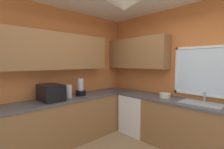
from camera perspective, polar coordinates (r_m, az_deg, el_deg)
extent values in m
cube|color=#D17238|center=(3.50, 24.43, -0.04)|extent=(3.82, 0.06, 2.69)
cube|color=#D17238|center=(3.50, -19.28, 0.11)|extent=(0.06, 3.67, 2.69)
cube|color=silver|center=(3.33, 31.09, 0.97)|extent=(1.11, 0.02, 0.83)
cube|color=white|center=(3.32, 31.34, 8.43)|extent=(1.19, 0.04, 0.04)
cube|color=white|center=(3.37, 30.75, -6.42)|extent=(1.19, 0.04, 0.04)
cube|color=white|center=(3.51, 22.00, 1.43)|extent=(0.04, 0.04, 0.91)
cube|color=olive|center=(3.25, -21.34, 7.79)|extent=(0.32, 2.48, 0.70)
cube|color=olive|center=(3.87, 8.65, 7.45)|extent=(1.58, 0.32, 0.70)
cone|color=silver|center=(2.05, 4.31, 23.64)|extent=(0.44, 0.44, 0.14)
cube|color=olive|center=(3.39, -16.41, -15.84)|extent=(0.62, 3.25, 0.86)
cube|color=#4C4C51|center=(3.27, -16.58, -8.44)|extent=(0.65, 3.28, 0.04)
cube|color=olive|center=(3.31, 25.12, -16.60)|extent=(2.88, 0.62, 0.86)
cube|color=#4C4C51|center=(3.18, 25.38, -9.04)|extent=(2.91, 0.65, 0.04)
cube|color=white|center=(3.79, 8.92, -13.56)|extent=(0.60, 0.60, 0.85)
cube|color=black|center=(3.13, -20.90, -6.04)|extent=(0.48, 0.36, 0.29)
cylinder|color=#B7B7BC|center=(3.26, -15.14, -5.79)|extent=(0.13, 0.13, 0.26)
cube|color=#9EA0A5|center=(3.11, 29.19, -9.03)|extent=(0.64, 0.40, 0.02)
cylinder|color=#B7B7BC|center=(3.24, 30.09, -6.98)|extent=(0.03, 0.03, 0.18)
cylinder|color=#B7B7BC|center=(3.13, 29.63, -5.76)|extent=(0.02, 0.20, 0.02)
cylinder|color=beige|center=(3.34, 18.36, -7.05)|extent=(0.20, 0.20, 0.09)
cube|color=black|center=(3.43, -11.05, -6.45)|extent=(0.15, 0.15, 0.11)
cylinder|color=#B2BCC6|center=(3.40, -11.10, -3.47)|extent=(0.12, 0.12, 0.25)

